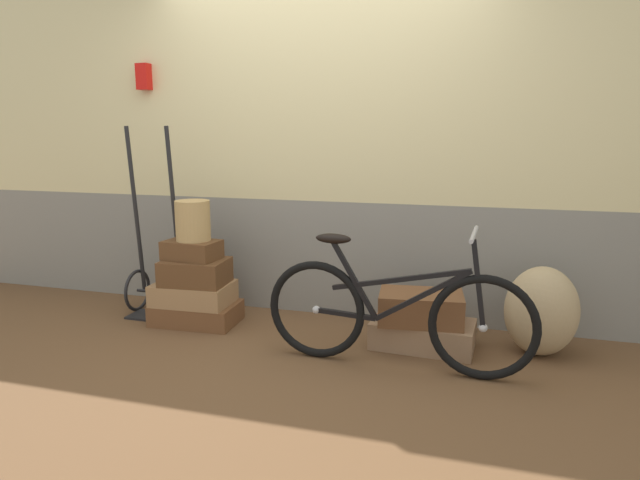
{
  "coord_description": "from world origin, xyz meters",
  "views": [
    {
      "loc": [
        1.17,
        -3.2,
        1.39
      ],
      "look_at": [
        0.17,
        0.19,
        0.7
      ],
      "focal_mm": 30.99,
      "sensor_mm": 36.0,
      "label": 1
    }
  ],
  "objects_px": {
    "suitcase_3": "(192,250)",
    "suitcase_4": "(423,334)",
    "suitcase_0": "(197,313)",
    "luggage_trolley": "(157,274)",
    "suitcase_1": "(194,293)",
    "suitcase_5": "(421,308)",
    "burlap_sack": "(541,311)",
    "suitcase_2": "(195,272)",
    "bicycle": "(395,314)",
    "wicker_basket": "(193,221)"
  },
  "relations": [
    {
      "from": "suitcase_1",
      "to": "suitcase_2",
      "type": "xyz_separation_m",
      "value": [
        0.03,
        -0.01,
        0.17
      ]
    },
    {
      "from": "suitcase_5",
      "to": "burlap_sack",
      "type": "distance_m",
      "value": 0.75
    },
    {
      "from": "suitcase_0",
      "to": "wicker_basket",
      "type": "bearing_deg",
      "value": 91.24
    },
    {
      "from": "wicker_basket",
      "to": "luggage_trolley",
      "type": "relative_size",
      "value": 0.2
    },
    {
      "from": "bicycle",
      "to": "suitcase_4",
      "type": "bearing_deg",
      "value": 70.73
    },
    {
      "from": "suitcase_0",
      "to": "burlap_sack",
      "type": "xyz_separation_m",
      "value": [
        2.38,
        0.09,
        0.21
      ]
    },
    {
      "from": "suitcase_0",
      "to": "suitcase_1",
      "type": "xyz_separation_m",
      "value": [
        -0.01,
        -0.01,
        0.15
      ]
    },
    {
      "from": "suitcase_5",
      "to": "bicycle",
      "type": "bearing_deg",
      "value": -114.4
    },
    {
      "from": "suitcase_2",
      "to": "suitcase_4",
      "type": "relative_size",
      "value": 0.69
    },
    {
      "from": "suitcase_3",
      "to": "suitcase_4",
      "type": "bearing_deg",
      "value": 5.22
    },
    {
      "from": "suitcase_5",
      "to": "burlap_sack",
      "type": "bearing_deg",
      "value": 1.55
    },
    {
      "from": "wicker_basket",
      "to": "suitcase_1",
      "type": "bearing_deg",
      "value": -132.37
    },
    {
      "from": "suitcase_1",
      "to": "burlap_sack",
      "type": "distance_m",
      "value": 2.4
    },
    {
      "from": "suitcase_5",
      "to": "suitcase_2",
      "type": "bearing_deg",
      "value": 173.58
    },
    {
      "from": "suitcase_5",
      "to": "wicker_basket",
      "type": "xyz_separation_m",
      "value": [
        -1.64,
        0.03,
        0.49
      ]
    },
    {
      "from": "luggage_trolley",
      "to": "burlap_sack",
      "type": "distance_m",
      "value": 2.77
    },
    {
      "from": "suitcase_0",
      "to": "burlap_sack",
      "type": "relative_size",
      "value": 1.07
    },
    {
      "from": "suitcase_4",
      "to": "luggage_trolley",
      "type": "height_order",
      "value": "luggage_trolley"
    },
    {
      "from": "luggage_trolley",
      "to": "burlap_sack",
      "type": "height_order",
      "value": "luggage_trolley"
    },
    {
      "from": "suitcase_3",
      "to": "bicycle",
      "type": "height_order",
      "value": "bicycle"
    },
    {
      "from": "suitcase_1",
      "to": "suitcase_5",
      "type": "relative_size",
      "value": 1.04
    },
    {
      "from": "suitcase_0",
      "to": "suitcase_3",
      "type": "distance_m",
      "value": 0.48
    },
    {
      "from": "wicker_basket",
      "to": "burlap_sack",
      "type": "relative_size",
      "value": 0.51
    },
    {
      "from": "suitcase_5",
      "to": "bicycle",
      "type": "relative_size",
      "value": 0.33
    },
    {
      "from": "suitcase_1",
      "to": "suitcase_5",
      "type": "height_order",
      "value": "suitcase_5"
    },
    {
      "from": "suitcase_3",
      "to": "bicycle",
      "type": "distance_m",
      "value": 1.59
    },
    {
      "from": "suitcase_0",
      "to": "suitcase_5",
      "type": "relative_size",
      "value": 1.14
    },
    {
      "from": "suitcase_2",
      "to": "suitcase_4",
      "type": "height_order",
      "value": "suitcase_2"
    },
    {
      "from": "suitcase_3",
      "to": "luggage_trolley",
      "type": "height_order",
      "value": "luggage_trolley"
    },
    {
      "from": "suitcase_4",
      "to": "suitcase_1",
      "type": "bearing_deg",
      "value": -176.34
    },
    {
      "from": "suitcase_3",
      "to": "wicker_basket",
      "type": "xyz_separation_m",
      "value": [
        0.01,
        0.02,
        0.21
      ]
    },
    {
      "from": "suitcase_2",
      "to": "bicycle",
      "type": "xyz_separation_m",
      "value": [
        1.51,
        -0.35,
        -0.06
      ]
    },
    {
      "from": "suitcase_4",
      "to": "burlap_sack",
      "type": "distance_m",
      "value": 0.75
    },
    {
      "from": "suitcase_3",
      "to": "luggage_trolley",
      "type": "relative_size",
      "value": 0.27
    },
    {
      "from": "suitcase_1",
      "to": "suitcase_5",
      "type": "xyz_separation_m",
      "value": [
        1.65,
        -0.01,
        0.05
      ]
    },
    {
      "from": "suitcase_3",
      "to": "wicker_basket",
      "type": "bearing_deg",
      "value": 67.09
    },
    {
      "from": "suitcase_2",
      "to": "suitcase_5",
      "type": "relative_size",
      "value": 0.85
    },
    {
      "from": "luggage_trolley",
      "to": "suitcase_4",
      "type": "bearing_deg",
      "value": -3.1
    },
    {
      "from": "wicker_basket",
      "to": "suitcase_2",
      "type": "bearing_deg",
      "value": -57.92
    },
    {
      "from": "suitcase_4",
      "to": "burlap_sack",
      "type": "relative_size",
      "value": 1.15
    },
    {
      "from": "suitcase_4",
      "to": "wicker_basket",
      "type": "xyz_separation_m",
      "value": [
        -1.66,
        0.01,
        0.68
      ]
    },
    {
      "from": "suitcase_5",
      "to": "wicker_basket",
      "type": "bearing_deg",
      "value": 172.57
    },
    {
      "from": "suitcase_0",
      "to": "luggage_trolley",
      "type": "distance_m",
      "value": 0.47
    },
    {
      "from": "suitcase_4",
      "to": "wicker_basket",
      "type": "relative_size",
      "value": 2.26
    },
    {
      "from": "suitcase_2",
      "to": "luggage_trolley",
      "type": "height_order",
      "value": "luggage_trolley"
    },
    {
      "from": "suitcase_3",
      "to": "burlap_sack",
      "type": "distance_m",
      "value": 2.41
    },
    {
      "from": "suitcase_0",
      "to": "luggage_trolley",
      "type": "relative_size",
      "value": 0.42
    },
    {
      "from": "suitcase_0",
      "to": "suitcase_4",
      "type": "bearing_deg",
      "value": -2.94
    },
    {
      "from": "wicker_basket",
      "to": "bicycle",
      "type": "height_order",
      "value": "wicker_basket"
    },
    {
      "from": "suitcase_3",
      "to": "burlap_sack",
      "type": "relative_size",
      "value": 0.68
    }
  ]
}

